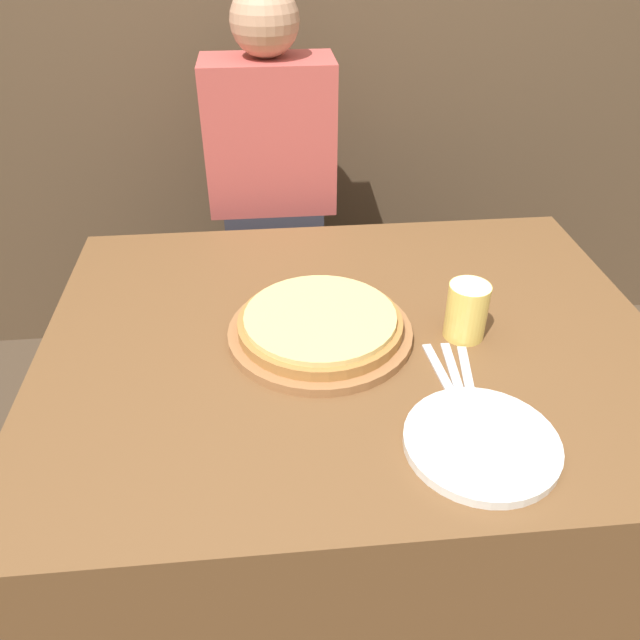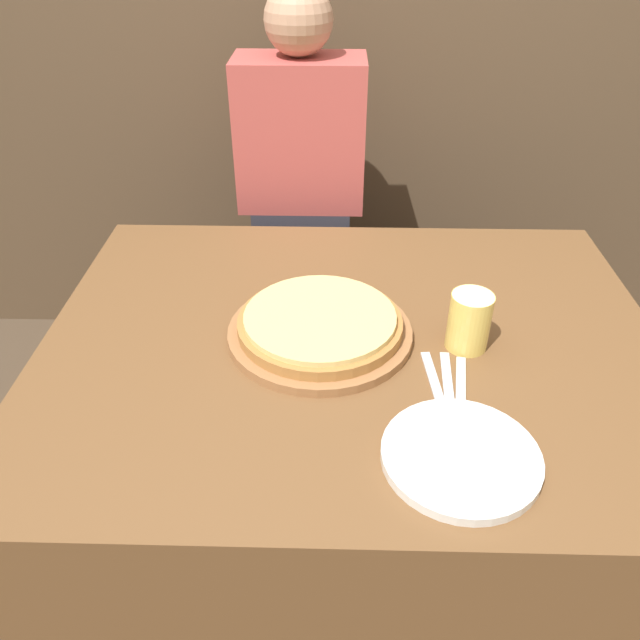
# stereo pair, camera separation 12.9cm
# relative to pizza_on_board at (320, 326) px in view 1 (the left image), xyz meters

# --- Properties ---
(ground_plane) EXTENTS (12.00, 12.00, 0.00)m
(ground_plane) POSITION_rel_pizza_on_board_xyz_m (0.07, -0.00, -0.74)
(ground_plane) COLOR #473828
(dining_table) EXTENTS (1.30, 1.02, 0.72)m
(dining_table) POSITION_rel_pizza_on_board_xyz_m (0.07, -0.00, -0.39)
(dining_table) COLOR brown
(dining_table) RESTS_ON ground_plane
(pizza_on_board) EXTENTS (0.39, 0.39, 0.06)m
(pizza_on_board) POSITION_rel_pizza_on_board_xyz_m (0.00, 0.00, 0.00)
(pizza_on_board) COLOR #99663D
(pizza_on_board) RESTS_ON dining_table
(beer_glass) EXTENTS (0.09, 0.09, 0.12)m
(beer_glass) POSITION_rel_pizza_on_board_xyz_m (0.30, -0.03, 0.04)
(beer_glass) COLOR #E5C65B
(beer_glass) RESTS_ON dining_table
(dinner_plate) EXTENTS (0.26, 0.26, 0.02)m
(dinner_plate) POSITION_rel_pizza_on_board_xyz_m (0.24, -0.34, -0.02)
(dinner_plate) COLOR silver
(dinner_plate) RESTS_ON dining_table
(fork) EXTENTS (0.03, 0.19, 0.00)m
(fork) POSITION_rel_pizza_on_board_xyz_m (0.22, -0.15, -0.02)
(fork) COLOR silver
(fork) RESTS_ON dining_table
(dinner_knife) EXTENTS (0.03, 0.19, 0.00)m
(dinner_knife) POSITION_rel_pizza_on_board_xyz_m (0.25, -0.15, -0.02)
(dinner_knife) COLOR silver
(dinner_knife) RESTS_ON dining_table
(spoon) EXTENTS (0.04, 0.16, 0.00)m
(spoon) POSITION_rel_pizza_on_board_xyz_m (0.27, -0.15, -0.02)
(spoon) COLOR silver
(spoon) RESTS_ON dining_table
(diner_person) EXTENTS (0.37, 0.20, 1.30)m
(diner_person) POSITION_rel_pizza_on_board_xyz_m (-0.07, 0.72, -0.11)
(diner_person) COLOR #33333D
(diner_person) RESTS_ON ground_plane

